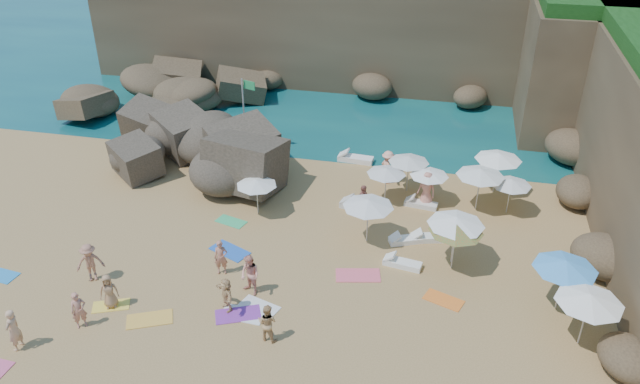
% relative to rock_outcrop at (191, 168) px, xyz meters
% --- Properties ---
extents(ground, '(120.00, 120.00, 0.00)m').
position_rel_rock_outcrop_xyz_m(ground, '(6.67, -7.42, 0.00)').
color(ground, tan).
rests_on(ground, ground).
extents(seawater, '(120.00, 120.00, 0.00)m').
position_rel_rock_outcrop_xyz_m(seawater, '(6.67, 22.58, 0.00)').
color(seawater, '#0C4751').
rests_on(seawater, ground).
extents(cliff_back, '(44.00, 8.00, 8.00)m').
position_rel_rock_outcrop_xyz_m(cliff_back, '(8.67, 17.58, 4.00)').
color(cliff_back, brown).
rests_on(cliff_back, ground).
extents(cliff_corner, '(10.00, 12.00, 8.00)m').
position_rel_rock_outcrop_xyz_m(cliff_corner, '(23.67, 12.58, 4.00)').
color(cliff_corner, brown).
rests_on(cliff_corner, ground).
extents(rock_promontory, '(12.00, 7.00, 2.00)m').
position_rel_rock_outcrop_xyz_m(rock_promontory, '(-4.33, 8.58, 0.00)').
color(rock_promontory, brown).
rests_on(rock_promontory, ground).
extents(marina_masts, '(3.10, 0.10, 6.00)m').
position_rel_rock_outcrop_xyz_m(marina_masts, '(-9.83, 22.58, 3.00)').
color(marina_masts, white).
rests_on(marina_masts, ground).
extents(rock_outcrop, '(9.87, 8.10, 3.53)m').
position_rel_rock_outcrop_xyz_m(rock_outcrop, '(0.00, 0.00, 0.00)').
color(rock_outcrop, brown).
rests_on(rock_outcrop, ground).
extents(flag_pole, '(0.86, 0.30, 4.50)m').
position_rel_rock_outcrop_xyz_m(flag_pole, '(2.47, 3.21, 2.87)').
color(flag_pole, silver).
rests_on(flag_pole, ground).
extents(parasol_0, '(2.06, 2.06, 1.95)m').
position_rel_rock_outcrop_xyz_m(parasol_0, '(5.29, -3.83, 1.79)').
color(parasol_0, silver).
rests_on(parasol_0, ground).
extents(parasol_1, '(2.19, 2.19, 2.07)m').
position_rel_rock_outcrop_xyz_m(parasol_1, '(12.49, 0.12, 1.90)').
color(parasol_1, silver).
rests_on(parasol_1, ground).
extents(parasol_2, '(2.02, 2.02, 1.91)m').
position_rel_rock_outcrop_xyz_m(parasol_2, '(13.64, -0.91, 1.75)').
color(parasol_2, silver).
rests_on(parasol_2, ground).
extents(parasol_3, '(2.45, 2.45, 2.32)m').
position_rel_rock_outcrop_xyz_m(parasol_3, '(16.17, -1.01, 2.13)').
color(parasol_3, silver).
rests_on(parasol_3, ground).
extents(parasol_4, '(2.47, 2.47, 2.34)m').
position_rel_rock_outcrop_xyz_m(parasol_4, '(17.09, 0.99, 2.15)').
color(parasol_4, silver).
rests_on(parasol_4, ground).
extents(parasol_5, '(2.04, 2.04, 1.93)m').
position_rel_rock_outcrop_xyz_m(parasol_5, '(11.46, -1.21, 1.77)').
color(parasol_5, silver).
rests_on(parasol_5, ground).
extents(parasol_6, '(2.41, 2.41, 2.28)m').
position_rel_rock_outcrop_xyz_m(parasol_6, '(15.12, -6.36, 2.09)').
color(parasol_6, silver).
rests_on(parasol_6, ground).
extents(parasol_7, '(2.03, 2.03, 1.92)m').
position_rel_rock_outcrop_xyz_m(parasol_7, '(17.71, -1.02, 1.76)').
color(parasol_7, silver).
rests_on(parasol_7, ground).
extents(parasol_8, '(2.54, 2.54, 2.40)m').
position_rel_rock_outcrop_xyz_m(parasol_8, '(15.10, -5.94, 2.21)').
color(parasol_8, silver).
rests_on(parasol_8, ground).
extents(parasol_9, '(2.41, 2.41, 2.28)m').
position_rel_rock_outcrop_xyz_m(parasol_9, '(11.09, -5.10, 2.09)').
color(parasol_9, silver).
rests_on(parasol_9, ground).
extents(parasol_10, '(2.54, 2.54, 2.40)m').
position_rel_rock_outcrop_xyz_m(parasol_10, '(19.39, -8.26, 2.20)').
color(parasol_10, silver).
rests_on(parasol_10, ground).
extents(parasol_11, '(2.50, 2.50, 2.36)m').
position_rel_rock_outcrop_xyz_m(parasol_11, '(20.03, -10.17, 2.17)').
color(parasol_11, silver).
rests_on(parasol_11, ground).
extents(lounger_0, '(2.13, 1.10, 0.32)m').
position_rel_rock_outcrop_xyz_m(lounger_0, '(10.31, -2.34, 0.16)').
color(lounger_0, silver).
rests_on(lounger_0, ground).
extents(lounger_1, '(2.12, 0.85, 0.32)m').
position_rel_rock_outcrop_xyz_m(lounger_1, '(9.20, 2.94, 0.16)').
color(lounger_1, white).
rests_on(lounger_1, ground).
extents(lounger_2, '(1.83, 1.00, 0.27)m').
position_rel_rock_outcrop_xyz_m(lounger_2, '(14.01, -4.43, 0.14)').
color(lounger_2, white).
rests_on(lounger_2, ground).
extents(lounger_3, '(1.76, 0.81, 0.26)m').
position_rel_rock_outcrop_xyz_m(lounger_3, '(13.38, -1.38, 0.13)').
color(lounger_3, silver).
rests_on(lounger_3, ground).
extents(lounger_4, '(1.79, 0.86, 0.27)m').
position_rel_rock_outcrop_xyz_m(lounger_4, '(12.97, -6.75, 0.13)').
color(lounger_4, white).
rests_on(lounger_4, ground).
extents(lounger_5, '(1.77, 1.17, 0.26)m').
position_rel_rock_outcrop_xyz_m(lounger_5, '(12.97, -4.82, 0.13)').
color(lounger_5, white).
rests_on(lounger_5, ground).
extents(towel_4, '(1.65, 1.25, 0.03)m').
position_rel_rock_outcrop_xyz_m(towel_4, '(1.52, -12.05, 0.01)').
color(towel_4, yellow).
rests_on(towel_4, ground).
extents(towel_5, '(1.83, 1.01, 0.03)m').
position_rel_rock_outcrop_xyz_m(towel_5, '(7.00, -11.39, 0.02)').
color(towel_5, white).
rests_on(towel_5, ground).
extents(towel_6, '(2.03, 1.57, 0.03)m').
position_rel_rock_outcrop_xyz_m(towel_6, '(6.82, -11.45, 0.02)').
color(towel_6, purple).
rests_on(towel_6, ground).
extents(towel_8, '(2.10, 1.62, 0.03)m').
position_rel_rock_outcrop_xyz_m(towel_8, '(5.00, -7.32, 0.02)').
color(towel_8, blue).
rests_on(towel_8, ground).
extents(towel_9, '(2.11, 1.37, 0.03)m').
position_rel_rock_outcrop_xyz_m(towel_9, '(11.14, -7.86, 0.02)').
color(towel_9, '#F25E72').
rests_on(towel_9, ground).
extents(towel_10, '(1.79, 1.32, 0.03)m').
position_rel_rock_outcrop_xyz_m(towel_10, '(14.89, -8.74, 0.01)').
color(towel_10, orange).
rests_on(towel_10, ground).
extents(towel_11, '(1.67, 1.15, 0.03)m').
position_rel_rock_outcrop_xyz_m(towel_11, '(4.21, -4.91, 0.01)').
color(towel_11, '#35B972').
rests_on(towel_11, ground).
extents(towel_12, '(2.02, 1.57, 0.03)m').
position_rel_rock_outcrop_xyz_m(towel_12, '(3.45, -12.48, 0.02)').
color(towel_12, gold).
rests_on(towel_12, ground).
extents(towel_13, '(1.83, 1.30, 0.03)m').
position_rel_rock_outcrop_xyz_m(towel_13, '(7.51, -10.79, 0.01)').
color(towel_13, white).
rests_on(towel_13, ground).
extents(person_stand_0, '(0.70, 0.69, 1.62)m').
position_rel_rock_outcrop_xyz_m(person_stand_0, '(1.02, -13.39, 0.81)').
color(person_stand_0, tan).
rests_on(person_stand_0, ground).
extents(person_stand_1, '(0.88, 0.75, 1.61)m').
position_rel_rock_outcrop_xyz_m(person_stand_1, '(8.39, -12.49, 0.81)').
color(person_stand_1, tan).
rests_on(person_stand_1, ground).
extents(person_stand_2, '(1.14, 1.30, 1.91)m').
position_rel_rock_outcrop_xyz_m(person_stand_2, '(11.33, 0.81, 0.96)').
color(person_stand_2, '#F9AA8D').
rests_on(person_stand_2, ground).
extents(person_stand_3, '(0.71, 1.13, 1.80)m').
position_rel_rock_outcrop_xyz_m(person_stand_3, '(10.55, -3.01, 0.90)').
color(person_stand_3, '#9E5C4F').
rests_on(person_stand_3, ground).
extents(person_stand_4, '(1.06, 0.82, 1.91)m').
position_rel_rock_outcrop_xyz_m(person_stand_4, '(13.60, -1.18, 0.95)').
color(person_stand_4, tan).
rests_on(person_stand_4, ground).
extents(person_stand_5, '(1.72, 0.74, 1.80)m').
position_rel_rock_outcrop_xyz_m(person_stand_5, '(0.28, 3.70, 0.90)').
color(person_stand_5, tan).
rests_on(person_stand_5, ground).
extents(person_stand_6, '(0.44, 0.66, 1.81)m').
position_rel_rock_outcrop_xyz_m(person_stand_6, '(-0.68, -15.00, 0.91)').
color(person_stand_6, tan).
rests_on(person_stand_6, ground).
extents(person_lie_0, '(1.90, 2.14, 0.48)m').
position_rel_rock_outcrop_xyz_m(person_lie_0, '(-0.07, -10.64, 0.24)').
color(person_lie_0, '#AD7056').
rests_on(person_lie_0, ground).
extents(person_lie_2, '(1.38, 1.71, 0.41)m').
position_rel_rock_outcrop_xyz_m(person_lie_2, '(1.58, -12.08, 0.21)').
color(person_lie_2, '#AA7D55').
rests_on(person_lie_2, ground).
extents(person_lie_3, '(2.02, 2.01, 0.39)m').
position_rel_rock_outcrop_xyz_m(person_lie_3, '(6.29, -11.21, 0.20)').
color(person_lie_3, tan).
rests_on(person_lie_3, ground).
extents(person_lie_4, '(1.01, 1.74, 0.39)m').
position_rel_rock_outcrop_xyz_m(person_lie_4, '(5.24, -8.97, 0.20)').
color(person_lie_4, '#B6725B').
rests_on(person_lie_4, ground).
extents(person_lie_5, '(1.74, 2.05, 0.70)m').
position_rel_rock_outcrop_xyz_m(person_lie_5, '(6.92, -10.04, 0.35)').
color(person_lie_5, '#EA9B85').
rests_on(person_lie_5, ground).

